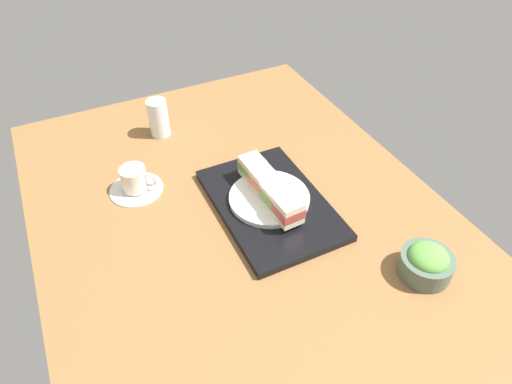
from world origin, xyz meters
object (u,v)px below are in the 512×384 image
(sandwich_inner_far, at_px, (264,181))
(drinking_glass, at_px, (158,118))
(sandwich_inner_near, at_px, (276,195))
(coffee_cup, at_px, (135,182))
(sandwich_farmost, at_px, (253,167))
(sandwich_nearmost, at_px, (288,210))
(sandwich_plate, at_px, (269,198))
(salad_bowl, at_px, (427,263))

(sandwich_inner_far, xyz_separation_m, drinking_glass, (0.40, 0.15, -0.00))
(sandwich_inner_near, xyz_separation_m, coffee_cup, (0.24, 0.29, -0.03))
(sandwich_farmost, distance_m, drinking_glass, 0.38)
(sandwich_nearmost, height_order, coffee_cup, sandwich_nearmost)
(sandwich_inner_far, height_order, coffee_cup, sandwich_inner_far)
(sandwich_inner_near, relative_size, drinking_glass, 0.57)
(sandwich_farmost, bearing_deg, sandwich_nearmost, -178.42)
(coffee_cup, bearing_deg, sandwich_nearmost, -135.73)
(sandwich_nearmost, xyz_separation_m, sandwich_inner_near, (0.06, 0.00, -0.00))
(drinking_glass, bearing_deg, sandwich_nearmost, -163.37)
(sandwich_plate, bearing_deg, sandwich_farmost, 1.58)
(sandwich_plate, relative_size, sandwich_farmost, 3.06)
(sandwich_plate, xyz_separation_m, salad_bowl, (-0.34, -0.21, 0.01))
(sandwich_inner_near, xyz_separation_m, sandwich_inner_far, (0.06, 0.00, 0.00))
(sandwich_nearmost, xyz_separation_m, coffee_cup, (0.30, 0.29, -0.03))
(sandwich_inner_far, xyz_separation_m, sandwich_farmost, (0.06, 0.00, -0.00))
(sandwich_nearmost, xyz_separation_m, sandwich_inner_far, (0.12, 0.00, -0.00))
(coffee_cup, xyz_separation_m, drinking_glass, (0.23, -0.14, 0.03))
(sandwich_plate, height_order, drinking_glass, drinking_glass)
(sandwich_plate, bearing_deg, sandwich_nearmost, -178.42)
(sandwich_inner_far, distance_m, salad_bowl, 0.43)
(sandwich_inner_near, height_order, drinking_glass, drinking_glass)
(sandwich_inner_far, bearing_deg, coffee_cup, 58.45)
(sandwich_farmost, bearing_deg, sandwich_plate, -178.42)
(drinking_glass, bearing_deg, coffee_cup, 148.76)
(sandwich_plate, distance_m, sandwich_inner_far, 0.05)
(sandwich_inner_near, bearing_deg, drinking_glass, 18.49)
(sandwich_nearmost, distance_m, drinking_glass, 0.55)
(salad_bowl, relative_size, drinking_glass, 1.01)
(coffee_cup, bearing_deg, sandwich_inner_far, -121.55)
(sandwich_inner_near, bearing_deg, sandwich_farmost, 1.58)
(sandwich_nearmost, height_order, sandwich_inner_far, sandwich_nearmost)
(sandwich_inner_near, distance_m, salad_bowl, 0.38)
(sandwich_inner_near, height_order, sandwich_inner_far, sandwich_inner_far)
(sandwich_nearmost, xyz_separation_m, drinking_glass, (0.53, 0.16, -0.01))
(sandwich_farmost, bearing_deg, salad_bowl, -154.08)
(coffee_cup, bearing_deg, salad_bowl, -137.82)
(sandwich_nearmost, bearing_deg, sandwich_inner_near, 1.58)
(salad_bowl, bearing_deg, coffee_cup, 42.18)
(sandwich_inner_far, relative_size, sandwich_farmost, 1.02)
(sandwich_inner_near, bearing_deg, sandwich_plate, 1.58)
(sandwich_inner_far, distance_m, drinking_glass, 0.43)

